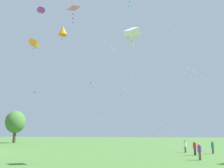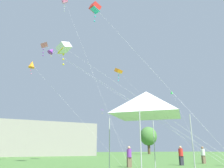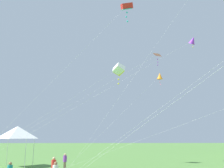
{
  "view_description": "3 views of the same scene",
  "coord_description": "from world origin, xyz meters",
  "px_view_note": "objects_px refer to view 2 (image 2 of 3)",
  "views": [
    {
      "loc": [
        -32.61,
        11.52,
        2.62
      ],
      "look_at": [
        -2.95,
        18.03,
        8.52
      ],
      "focal_mm": 40.0,
      "sensor_mm": 36.0,
      "label": 1
    },
    {
      "loc": [
        -15.8,
        -6.8,
        1.32
      ],
      "look_at": [
        -3.41,
        17.77,
        9.6
      ],
      "focal_mm": 35.0,
      "sensor_mm": 36.0,
      "label": 2
    },
    {
      "loc": [
        19.93,
        12.62,
        3.27
      ],
      "look_at": [
        -4.26,
        13.31,
        8.37
      ],
      "focal_mm": 40.0,
      "sensor_mm": 36.0,
      "label": 3
    }
  ],
  "objects_px": {
    "festival_tent": "(147,104)",
    "person_white_shirt": "(203,154)",
    "kite_pink_box_6": "(65,2)",
    "kite_orange_diamond_5": "(32,64)",
    "kite_white_box_1": "(64,48)",
    "kite_orange_box_7": "(118,71)",
    "kite_purple_delta_3": "(103,111)",
    "kite_pink_delta_4": "(45,46)",
    "kite_green_diamond_2": "(172,92)",
    "kite_red_box_8": "(95,8)",
    "kite_purple_diamond_0": "(52,51)",
    "person_purple_shirt": "(129,156)",
    "person_red_shirt": "(181,155)"
  },
  "relations": [
    {
      "from": "kite_pink_box_6",
      "to": "kite_red_box_8",
      "type": "distance_m",
      "value": 17.13
    },
    {
      "from": "kite_purple_delta_3",
      "to": "person_white_shirt",
      "type": "bearing_deg",
      "value": -85.9
    },
    {
      "from": "kite_orange_box_7",
      "to": "kite_green_diamond_2",
      "type": "bearing_deg",
      "value": -49.94
    },
    {
      "from": "kite_purple_diamond_0",
      "to": "kite_orange_diamond_5",
      "type": "xyz_separation_m",
      "value": [
        -2.89,
        -3.84,
        -4.12
      ]
    },
    {
      "from": "kite_orange_box_7",
      "to": "person_purple_shirt",
      "type": "bearing_deg",
      "value": -117.04
    },
    {
      "from": "kite_pink_delta_4",
      "to": "festival_tent",
      "type": "bearing_deg",
      "value": -78.8
    },
    {
      "from": "festival_tent",
      "to": "kite_pink_box_6",
      "type": "bearing_deg",
      "value": 88.02
    },
    {
      "from": "person_white_shirt",
      "to": "kite_pink_delta_4",
      "type": "distance_m",
      "value": 22.12
    },
    {
      "from": "kite_white_box_1",
      "to": "kite_green_diamond_2",
      "type": "bearing_deg",
      "value": 24.82
    },
    {
      "from": "festival_tent",
      "to": "kite_green_diamond_2",
      "type": "bearing_deg",
      "value": 45.05
    },
    {
      "from": "person_red_shirt",
      "to": "kite_white_box_1",
      "type": "bearing_deg",
      "value": 137.58
    },
    {
      "from": "kite_red_box_8",
      "to": "festival_tent",
      "type": "bearing_deg",
      "value": -97.86
    },
    {
      "from": "person_purple_shirt",
      "to": "kite_orange_box_7",
      "type": "relative_size",
      "value": 0.06
    },
    {
      "from": "person_red_shirt",
      "to": "kite_pink_box_6",
      "type": "xyz_separation_m",
      "value": [
        -6.64,
        20.44,
        27.62
      ]
    },
    {
      "from": "kite_red_box_8",
      "to": "person_purple_shirt",
      "type": "bearing_deg",
      "value": -84.92
    },
    {
      "from": "kite_white_box_1",
      "to": "kite_pink_box_6",
      "type": "bearing_deg",
      "value": 78.59
    },
    {
      "from": "person_white_shirt",
      "to": "kite_purple_delta_3",
      "type": "distance_m",
      "value": 22.16
    },
    {
      "from": "person_purple_shirt",
      "to": "person_white_shirt",
      "type": "height_order",
      "value": "person_white_shirt"
    },
    {
      "from": "kite_green_diamond_2",
      "to": "kite_red_box_8",
      "type": "bearing_deg",
      "value": -153.11
    },
    {
      "from": "person_purple_shirt",
      "to": "festival_tent",
      "type": "bearing_deg",
      "value": 143.85
    },
    {
      "from": "festival_tent",
      "to": "kite_pink_delta_4",
      "type": "bearing_deg",
      "value": 101.2
    },
    {
      "from": "person_white_shirt",
      "to": "kite_white_box_1",
      "type": "xyz_separation_m",
      "value": [
        -13.28,
        5.02,
        10.82
      ]
    },
    {
      "from": "kite_white_box_1",
      "to": "kite_green_diamond_2",
      "type": "relative_size",
      "value": 1.05
    },
    {
      "from": "kite_orange_diamond_5",
      "to": "kite_pink_box_6",
      "type": "bearing_deg",
      "value": 58.34
    },
    {
      "from": "person_white_shirt",
      "to": "person_red_shirt",
      "type": "height_order",
      "value": "person_red_shirt"
    },
    {
      "from": "kite_white_box_1",
      "to": "kite_pink_box_6",
      "type": "relative_size",
      "value": 0.6
    },
    {
      "from": "person_purple_shirt",
      "to": "kite_orange_diamond_5",
      "type": "xyz_separation_m",
      "value": [
        -6.79,
        11.58,
        10.58
      ]
    },
    {
      "from": "festival_tent",
      "to": "kite_pink_box_6",
      "type": "distance_m",
      "value": 36.03
    },
    {
      "from": "person_white_shirt",
      "to": "kite_orange_box_7",
      "type": "bearing_deg",
      "value": 135.41
    },
    {
      "from": "kite_green_diamond_2",
      "to": "kite_pink_delta_4",
      "type": "height_order",
      "value": "kite_pink_delta_4"
    },
    {
      "from": "kite_purple_diamond_0",
      "to": "festival_tent",
      "type": "bearing_deg",
      "value": -85.63
    },
    {
      "from": "person_white_shirt",
      "to": "kite_purple_delta_3",
      "type": "relative_size",
      "value": 0.07
    },
    {
      "from": "kite_purple_diamond_0",
      "to": "kite_red_box_8",
      "type": "bearing_deg",
      "value": -69.45
    },
    {
      "from": "festival_tent",
      "to": "kite_white_box_1",
      "type": "height_order",
      "value": "kite_white_box_1"
    },
    {
      "from": "kite_purple_diamond_0",
      "to": "kite_purple_delta_3",
      "type": "height_order",
      "value": "kite_purple_diamond_0"
    },
    {
      "from": "kite_green_diamond_2",
      "to": "kite_purple_delta_3",
      "type": "relative_size",
      "value": 0.73
    },
    {
      "from": "kite_red_box_8",
      "to": "kite_green_diamond_2",
      "type": "bearing_deg",
      "value": 26.89
    },
    {
      "from": "kite_white_box_1",
      "to": "kite_orange_box_7",
      "type": "distance_m",
      "value": 28.02
    },
    {
      "from": "kite_orange_diamond_5",
      "to": "kite_white_box_1",
      "type": "bearing_deg",
      "value": -66.96
    },
    {
      "from": "kite_purple_delta_3",
      "to": "kite_pink_box_6",
      "type": "bearing_deg",
      "value": -172.09
    },
    {
      "from": "festival_tent",
      "to": "kite_purple_delta_3",
      "type": "height_order",
      "value": "kite_purple_delta_3"
    },
    {
      "from": "festival_tent",
      "to": "person_white_shirt",
      "type": "bearing_deg",
      "value": 30.17
    },
    {
      "from": "person_red_shirt",
      "to": "kite_white_box_1",
      "type": "relative_size",
      "value": 0.09
    },
    {
      "from": "person_white_shirt",
      "to": "kite_orange_box_7",
      "type": "relative_size",
      "value": 0.06
    },
    {
      "from": "kite_red_box_8",
      "to": "kite_orange_diamond_5",
      "type": "bearing_deg",
      "value": 141.01
    },
    {
      "from": "kite_purple_delta_3",
      "to": "kite_pink_delta_4",
      "type": "height_order",
      "value": "kite_pink_delta_4"
    },
    {
      "from": "kite_purple_diamond_0",
      "to": "kite_purple_delta_3",
      "type": "distance_m",
      "value": 14.83
    },
    {
      "from": "kite_pink_delta_4",
      "to": "kite_pink_box_6",
      "type": "xyz_separation_m",
      "value": [
        4.22,
        9.36,
        14.49
      ]
    },
    {
      "from": "kite_purple_delta_3",
      "to": "kite_pink_box_6",
      "type": "relative_size",
      "value": 0.79
    },
    {
      "from": "person_purple_shirt",
      "to": "kite_pink_delta_4",
      "type": "height_order",
      "value": "kite_pink_delta_4"
    }
  ]
}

